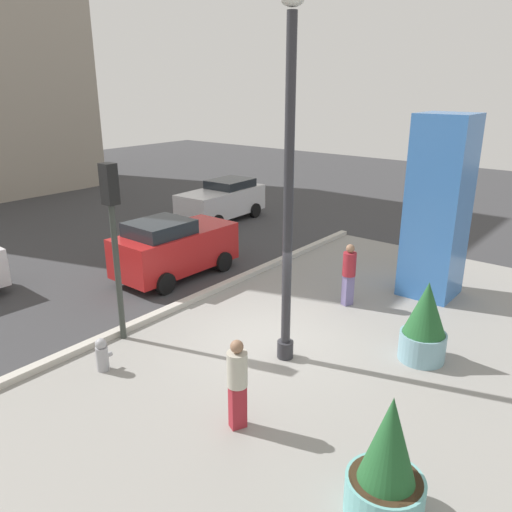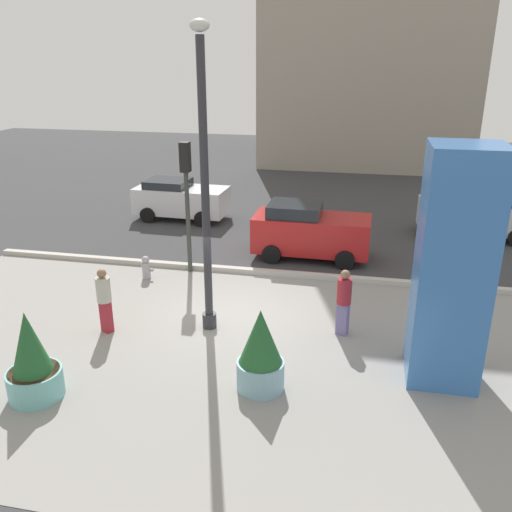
{
  "view_description": "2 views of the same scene",
  "coord_description": "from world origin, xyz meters",
  "views": [
    {
      "loc": [
        -8.55,
        -6.41,
        5.81
      ],
      "look_at": [
        0.67,
        0.99,
        1.76
      ],
      "focal_mm": 35.59,
      "sensor_mm": 36.0,
      "label": 1
    },
    {
      "loc": [
        3.33,
        -12.56,
        6.66
      ],
      "look_at": [
        0.59,
        0.69,
        1.55
      ],
      "focal_mm": 37.7,
      "sensor_mm": 36.0,
      "label": 2
    }
  ],
  "objects": [
    {
      "name": "curb_strip",
      "position": [
        0.0,
        3.12,
        0.08
      ],
      "size": [
        18.0,
        0.24,
        0.16
      ],
      "primitive_type": "cube",
      "color": "#B7B2A8",
      "rests_on": "ground_plane"
    },
    {
      "name": "traffic_light_corner",
      "position": [
        -2.05,
        2.89,
        2.84
      ],
      "size": [
        0.28,
        0.42,
        4.18
      ],
      "color": "#333833",
      "rests_on": "ground_plane"
    },
    {
      "name": "car_curb_east",
      "position": [
        1.58,
        5.0,
        0.95
      ],
      "size": [
        3.98,
        2.02,
        1.9
      ],
      "color": "red",
      "rests_on": "ground_plane"
    },
    {
      "name": "potted_plant_near_left",
      "position": [
        1.46,
        -3.06,
        0.87
      ],
      "size": [
        1.01,
        1.01,
        1.84
      ],
      "color": "#7AA8B7",
      "rests_on": "ground_plane"
    },
    {
      "name": "lamp_post",
      "position": [
        -0.36,
        -0.67,
        3.6
      ],
      "size": [
        0.44,
        0.44,
        7.37
      ],
      "color": "#2D2D33",
      "rests_on": "ground_plane"
    },
    {
      "name": "pedestrian_on_sidewalk",
      "position": [
        3.02,
        -0.34,
        0.98
      ],
      "size": [
        0.47,
        0.47,
        1.75
      ],
      "color": "slate",
      "rests_on": "ground_plane"
    },
    {
      "name": "fire_hydrant",
      "position": [
        -3.22,
        2.05,
        0.37
      ],
      "size": [
        0.36,
        0.26,
        0.75
      ],
      "color": "#99999E",
      "rests_on": "ground_plane"
    },
    {
      "name": "car_curb_west",
      "position": [
        7.67,
        8.52,
        0.89
      ],
      "size": [
        4.28,
        2.08,
        1.73
      ],
      "color": "silver",
      "rests_on": "ground_plane"
    },
    {
      "name": "plaza_pavement",
      "position": [
        0.0,
        -2.0,
        0.0
      ],
      "size": [
        18.0,
        10.0,
        0.02
      ],
      "primitive_type": "cube",
      "color": "gray",
      "rests_on": "ground_plane"
    },
    {
      "name": "car_far_lane",
      "position": [
        -4.33,
        8.55,
        0.86
      ],
      "size": [
        3.94,
        2.07,
        1.68
      ],
      "color": "silver",
      "rests_on": "ground_plane"
    },
    {
      "name": "art_pillar_blue",
      "position": [
        5.21,
        -1.79,
        2.54
      ],
      "size": [
        1.44,
        1.44,
        5.07
      ],
      "primitive_type": "cube",
      "color": "#3870BC",
      "rests_on": "ground_plane"
    },
    {
      "name": "pedestrian_by_curb",
      "position": [
        -2.85,
        -1.42,
        0.96
      ],
      "size": [
        0.48,
        0.48,
        1.72
      ],
      "color": "maroon",
      "rests_on": "ground_plane"
    },
    {
      "name": "ground_plane",
      "position": [
        0.0,
        4.0,
        0.0
      ],
      "size": [
        60.0,
        60.0,
        0.0
      ],
      "primitive_type": "plane",
      "color": "#38383A"
    },
    {
      "name": "potted_plant_mid_plaza",
      "position": [
        -3.02,
        -4.28,
        0.81
      ],
      "size": [
        1.11,
        1.11,
        1.93
      ],
      "color": "#6BB2B2",
      "rests_on": "ground_plane"
    }
  ]
}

